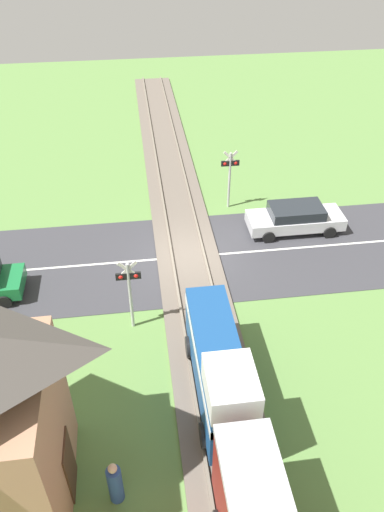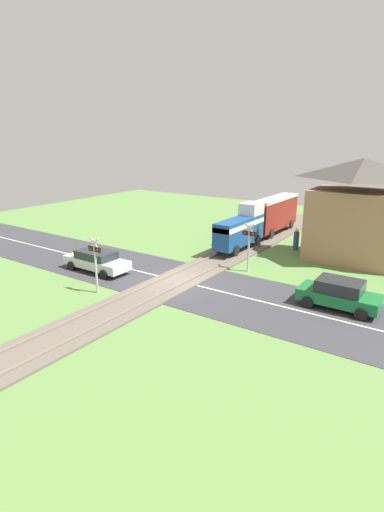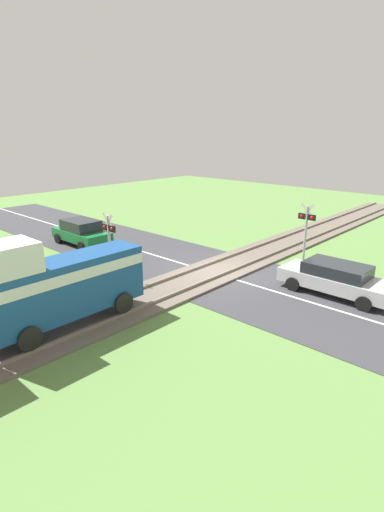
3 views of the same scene
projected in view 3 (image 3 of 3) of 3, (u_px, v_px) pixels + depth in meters
name	position (u px, v px, depth m)	size (l,w,h in m)	color
ground_plane	(213.00, 273.00, 19.00)	(60.00, 60.00, 0.00)	#5B8442
road_surface	(213.00, 273.00, 18.99)	(48.00, 6.40, 0.02)	#38383D
track_bed	(213.00, 272.00, 18.98)	(2.80, 48.00, 0.24)	#665B51
car_near_crossing	(336.00, 278.00, 16.33)	(4.54, 1.82, 1.35)	silver
car_far_side	(81.00, 232.00, 23.49)	(3.91, 1.87, 1.49)	#197038
crossing_signal_west_approach	(306.00, 226.00, 19.48)	(0.90, 0.18, 3.15)	#B7B7B7
crossing_signal_east_approach	(109.00, 239.00, 17.30)	(0.90, 0.18, 3.15)	#B7B7B7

